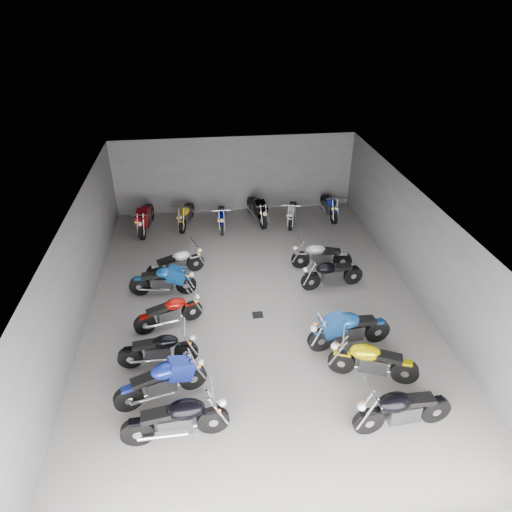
{
  "coord_description": "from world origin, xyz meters",
  "views": [
    {
      "loc": [
        -1.39,
        -11.14,
        8.42
      ],
      "look_at": [
        0.17,
        1.24,
        1.0
      ],
      "focal_mm": 32.0,
      "sensor_mm": 36.0,
      "label": 1
    }
  ],
  "objects_px": {
    "motorcycle_right_a": "(402,409)",
    "motorcycle_back_a": "(146,218)",
    "motorcycle_left_b": "(162,381)",
    "motorcycle_left_c": "(159,349)",
    "motorcycle_back_c": "(222,217)",
    "motorcycle_left_f": "(176,263)",
    "motorcycle_left_e": "(163,281)",
    "motorcycle_right_c": "(349,329)",
    "motorcycle_right_e": "(331,274)",
    "motorcycle_right_b": "(372,361)",
    "motorcycle_back_e": "(292,212)",
    "motorcycle_right_f": "(321,256)",
    "drain_grate": "(258,315)",
    "motorcycle_left_d": "(169,312)",
    "motorcycle_back_d": "(257,209)",
    "motorcycle_back_f": "(329,206)",
    "motorcycle_back_b": "(186,214)",
    "motorcycle_left_a": "(177,419)"
  },
  "relations": [
    {
      "from": "motorcycle_right_a",
      "to": "motorcycle_back_c",
      "type": "bearing_deg",
      "value": 13.72
    },
    {
      "from": "motorcycle_left_b",
      "to": "motorcycle_right_a",
      "type": "height_order",
      "value": "motorcycle_right_a"
    },
    {
      "from": "motorcycle_left_e",
      "to": "motorcycle_back_e",
      "type": "xyz_separation_m",
      "value": [
        4.96,
        4.45,
        -0.03
      ]
    },
    {
      "from": "drain_grate",
      "to": "motorcycle_left_d",
      "type": "height_order",
      "value": "motorcycle_left_d"
    },
    {
      "from": "motorcycle_left_b",
      "to": "motorcycle_right_b",
      "type": "height_order",
      "value": "motorcycle_left_b"
    },
    {
      "from": "motorcycle_left_a",
      "to": "motorcycle_back_f",
      "type": "xyz_separation_m",
      "value": [
        6.07,
        10.28,
        -0.06
      ]
    },
    {
      "from": "motorcycle_right_a",
      "to": "motorcycle_back_d",
      "type": "bearing_deg",
      "value": 5.43
    },
    {
      "from": "motorcycle_left_f",
      "to": "motorcycle_right_b",
      "type": "distance_m",
      "value": 7.2
    },
    {
      "from": "motorcycle_right_a",
      "to": "motorcycle_back_c",
      "type": "relative_size",
      "value": 1.17
    },
    {
      "from": "motorcycle_right_e",
      "to": "motorcycle_back_e",
      "type": "distance_m",
      "value": 4.73
    },
    {
      "from": "motorcycle_left_b",
      "to": "motorcycle_left_c",
      "type": "distance_m",
      "value": 1.16
    },
    {
      "from": "motorcycle_left_e",
      "to": "motorcycle_back_f",
      "type": "height_order",
      "value": "motorcycle_left_e"
    },
    {
      "from": "motorcycle_left_e",
      "to": "motorcycle_right_a",
      "type": "relative_size",
      "value": 0.92
    },
    {
      "from": "motorcycle_back_e",
      "to": "motorcycle_back_f",
      "type": "distance_m",
      "value": 1.7
    },
    {
      "from": "motorcycle_left_c",
      "to": "motorcycle_back_f",
      "type": "height_order",
      "value": "motorcycle_back_f"
    },
    {
      "from": "motorcycle_left_a",
      "to": "motorcycle_back_c",
      "type": "distance_m",
      "value": 9.94
    },
    {
      "from": "motorcycle_right_e",
      "to": "motorcycle_right_f",
      "type": "height_order",
      "value": "motorcycle_right_e"
    },
    {
      "from": "motorcycle_left_d",
      "to": "motorcycle_left_e",
      "type": "distance_m",
      "value": 1.63
    },
    {
      "from": "motorcycle_left_d",
      "to": "motorcycle_back_e",
      "type": "xyz_separation_m",
      "value": [
        4.71,
        6.06,
        -0.01
      ]
    },
    {
      "from": "motorcycle_left_d",
      "to": "motorcycle_right_c",
      "type": "distance_m",
      "value": 4.99
    },
    {
      "from": "motorcycle_right_c",
      "to": "motorcycle_back_b",
      "type": "xyz_separation_m",
      "value": [
        -4.33,
        7.82,
        -0.07
      ]
    },
    {
      "from": "motorcycle_back_e",
      "to": "motorcycle_back_f",
      "type": "relative_size",
      "value": 0.92
    },
    {
      "from": "motorcycle_left_b",
      "to": "motorcycle_right_e",
      "type": "height_order",
      "value": "motorcycle_left_b"
    },
    {
      "from": "motorcycle_right_c",
      "to": "motorcycle_right_e",
      "type": "height_order",
      "value": "motorcycle_right_c"
    },
    {
      "from": "motorcycle_back_b",
      "to": "motorcycle_back_e",
      "type": "distance_m",
      "value": 4.29
    },
    {
      "from": "drain_grate",
      "to": "motorcycle_left_e",
      "type": "height_order",
      "value": "motorcycle_left_e"
    },
    {
      "from": "motorcycle_left_a",
      "to": "motorcycle_left_c",
      "type": "height_order",
      "value": "motorcycle_left_a"
    },
    {
      "from": "motorcycle_left_d",
      "to": "motorcycle_right_c",
      "type": "xyz_separation_m",
      "value": [
        4.77,
        -1.45,
        0.08
      ]
    },
    {
      "from": "motorcycle_left_c",
      "to": "motorcycle_right_e",
      "type": "xyz_separation_m",
      "value": [
        5.27,
        2.87,
        0.01
      ]
    },
    {
      "from": "motorcycle_back_c",
      "to": "motorcycle_left_d",
      "type": "bearing_deg",
      "value": 75.53
    },
    {
      "from": "motorcycle_left_f",
      "to": "motorcycle_right_f",
      "type": "bearing_deg",
      "value": 68.26
    },
    {
      "from": "motorcycle_right_b",
      "to": "motorcycle_back_e",
      "type": "distance_m",
      "value": 8.7
    },
    {
      "from": "drain_grate",
      "to": "motorcycle_right_c",
      "type": "bearing_deg",
      "value": -35.89
    },
    {
      "from": "motorcycle_left_f",
      "to": "motorcycle_back_f",
      "type": "relative_size",
      "value": 0.92
    },
    {
      "from": "motorcycle_left_b",
      "to": "motorcycle_back_a",
      "type": "distance_m",
      "value": 8.87
    },
    {
      "from": "motorcycle_right_f",
      "to": "motorcycle_back_c",
      "type": "bearing_deg",
      "value": 51.26
    },
    {
      "from": "motorcycle_left_c",
      "to": "motorcycle_back_f",
      "type": "xyz_separation_m",
      "value": [
        6.57,
        7.98,
        0.01
      ]
    },
    {
      "from": "drain_grate",
      "to": "motorcycle_left_a",
      "type": "distance_m",
      "value": 4.61
    },
    {
      "from": "motorcycle_right_a",
      "to": "motorcycle_back_a",
      "type": "distance_m",
      "value": 12.05
    },
    {
      "from": "motorcycle_back_c",
      "to": "motorcycle_left_f",
      "type": "bearing_deg",
      "value": 65.46
    },
    {
      "from": "motorcycle_right_a",
      "to": "motorcycle_back_d",
      "type": "distance_m",
      "value": 10.72
    },
    {
      "from": "motorcycle_right_e",
      "to": "motorcycle_right_f",
      "type": "bearing_deg",
      "value": -4.16
    },
    {
      "from": "motorcycle_left_c",
      "to": "motorcycle_right_b",
      "type": "relative_size",
      "value": 0.96
    },
    {
      "from": "drain_grate",
      "to": "motorcycle_right_a",
      "type": "distance_m",
      "value": 5.07
    },
    {
      "from": "motorcycle_right_f",
      "to": "motorcycle_back_e",
      "type": "xyz_separation_m",
      "value": [
        -0.3,
        3.57,
        -0.03
      ]
    },
    {
      "from": "drain_grate",
      "to": "motorcycle_left_a",
      "type": "height_order",
      "value": "motorcycle_left_a"
    },
    {
      "from": "motorcycle_back_d",
      "to": "motorcycle_left_c",
      "type": "bearing_deg",
      "value": 54.73
    },
    {
      "from": "motorcycle_back_a",
      "to": "motorcycle_back_d",
      "type": "bearing_deg",
      "value": -169.7
    },
    {
      "from": "motorcycle_right_c",
      "to": "motorcycle_back_a",
      "type": "xyz_separation_m",
      "value": [
        -5.92,
        7.58,
        -0.0
      ]
    },
    {
      "from": "motorcycle_left_e",
      "to": "motorcycle_left_c",
      "type": "bearing_deg",
      "value": 5.33
    }
  ]
}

